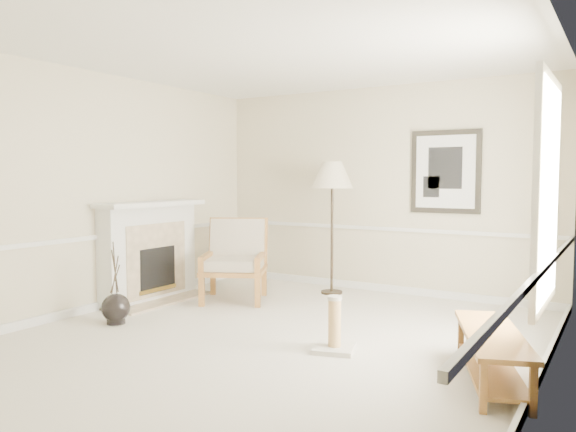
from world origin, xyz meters
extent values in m
plane|color=silver|center=(0.00, 0.00, 0.00)|extent=(5.50, 5.50, 0.00)
cube|color=beige|center=(0.00, 2.75, 1.45)|extent=(5.00, 0.04, 2.90)
cube|color=beige|center=(0.00, -2.75, 1.45)|extent=(5.00, 0.04, 2.90)
cube|color=beige|center=(-2.50, 0.00, 1.45)|extent=(0.04, 5.50, 2.90)
cube|color=beige|center=(2.50, 0.00, 1.45)|extent=(0.04, 5.50, 2.90)
cube|color=white|center=(0.00, 0.00, 2.90)|extent=(5.00, 5.50, 0.04)
cube|color=white|center=(0.00, 2.73, 0.05)|extent=(4.95, 0.04, 0.10)
cube|color=white|center=(0.00, 2.73, 0.90)|extent=(4.95, 0.04, 0.05)
cube|color=white|center=(2.46, 0.40, 1.50)|extent=(0.03, 1.20, 1.80)
cube|color=white|center=(2.45, 0.40, 1.50)|extent=(0.05, 1.34, 1.94)
cube|color=black|center=(0.95, 2.72, 1.70)|extent=(0.92, 0.04, 1.10)
cube|color=white|center=(0.95, 2.69, 1.70)|extent=(0.78, 0.01, 0.96)
cube|color=black|center=(0.95, 2.69, 1.75)|extent=(0.45, 0.01, 0.55)
cube|color=white|center=(-2.36, 0.60, 0.62)|extent=(0.28, 1.50, 1.25)
cube|color=white|center=(-2.31, 0.60, 1.28)|extent=(0.46, 1.64, 0.06)
cube|color=#C6B28E|center=(-2.21, 0.60, 0.55)|extent=(0.02, 1.05, 0.95)
cube|color=black|center=(-2.20, 0.60, 0.42)|extent=(0.02, 0.62, 0.58)
cube|color=#B4923C|center=(-2.20, 0.60, 0.16)|extent=(0.01, 0.66, 0.05)
cube|color=#C6B28E|center=(-2.20, 0.60, 0.01)|extent=(0.60, 1.50, 0.03)
sphere|color=black|center=(-1.79, -0.48, 0.18)|extent=(0.32, 0.32, 0.32)
cylinder|color=black|center=(-1.79, -0.48, 0.05)|extent=(0.20, 0.20, 0.09)
cylinder|color=black|center=(-1.79, -0.48, 0.59)|extent=(0.05, 0.13, 0.50)
cylinder|color=black|center=(-1.79, -0.48, 0.55)|extent=(0.07, 0.16, 0.41)
cylinder|color=black|center=(-1.79, -0.48, 0.63)|extent=(0.04, 0.07, 0.58)
cube|color=#A77435|center=(-1.53, 0.67, 0.22)|extent=(0.09, 0.09, 0.44)
cube|color=#A77435|center=(-1.85, 1.30, 0.22)|extent=(0.09, 0.09, 0.44)
cube|color=#A77435|center=(-0.89, 1.00, 0.22)|extent=(0.09, 0.09, 0.44)
cube|color=#A77435|center=(-1.22, 1.63, 0.22)|extent=(0.09, 0.09, 0.44)
cube|color=#A77435|center=(-1.37, 1.15, 0.40)|extent=(1.08, 1.08, 0.06)
cube|color=#A77435|center=(-1.54, 1.48, 0.76)|extent=(0.80, 0.53, 0.63)
cube|color=#A77435|center=(-1.69, 0.99, 0.60)|extent=(0.43, 0.75, 0.06)
cube|color=#A77435|center=(-1.06, 1.31, 0.60)|extent=(0.43, 0.75, 0.06)
cube|color=white|center=(-1.37, 1.15, 0.51)|extent=(0.99, 0.99, 0.14)
cube|color=white|center=(-1.51, 1.42, 0.78)|extent=(0.76, 0.54, 0.56)
cylinder|color=black|center=(-0.48, 2.23, 0.02)|extent=(0.30, 0.30, 0.03)
cylinder|color=black|center=(-0.48, 2.23, 0.86)|extent=(0.04, 0.04, 1.66)
cone|color=#FAE7C8|center=(-0.48, 2.23, 1.66)|extent=(0.59, 0.59, 0.36)
cube|color=#A77435|center=(2.15, -0.15, 0.38)|extent=(0.90, 1.47, 0.04)
cube|color=#A77435|center=(2.15, -0.15, 0.10)|extent=(0.81, 1.36, 0.03)
cube|color=#A77435|center=(2.23, -0.81, 0.18)|extent=(0.07, 0.07, 0.36)
cube|color=#A77435|center=(2.53, -0.69, 0.18)|extent=(0.07, 0.07, 0.36)
cube|color=#A77435|center=(1.77, 0.40, 0.18)|extent=(0.07, 0.07, 0.36)
cube|color=#A77435|center=(2.07, 0.52, 0.18)|extent=(0.07, 0.07, 0.36)
cube|color=silver|center=(0.73, -0.09, 0.02)|extent=(0.46, 0.46, 0.05)
cylinder|color=tan|center=(0.73, -0.09, 0.27)|extent=(0.12, 0.12, 0.44)
cylinder|color=silver|center=(0.73, -0.09, 0.51)|extent=(0.14, 0.14, 0.04)
camera|label=1|loc=(3.04, -4.73, 1.63)|focal=35.00mm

